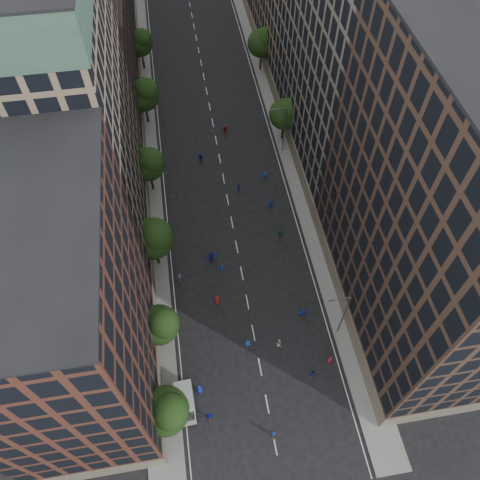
{
  "coord_description": "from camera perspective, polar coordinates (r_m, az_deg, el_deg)",
  "views": [
    {
      "loc": [
        -5.68,
        -10.64,
        55.32
      ],
      "look_at": [
        0.43,
        26.7,
        2.0
      ],
      "focal_mm": 35.0,
      "sensor_mm": 36.0,
      "label": 1
    }
  ],
  "objects": [
    {
      "name": "skater_17",
      "position": [
        82.54,
        -1.85,
        13.26
      ],
      "size": [
        1.56,
        0.89,
        1.6
      ],
      "primitive_type": "imported",
      "rotation": [
        0.0,
        0.0,
        3.44
      ],
      "color": "#A2231B",
      "rests_on": "ground"
    },
    {
      "name": "tree_left_4",
      "position": [
        82.9,
        -11.63,
        17.06
      ],
      "size": [
        5.4,
        5.4,
        9.08
      ],
      "color": "black",
      "rests_on": "ground"
    },
    {
      "name": "tree_right_b",
      "position": [
        94.28,
        2.76,
        23.0
      ],
      "size": [
        5.2,
        5.2,
        8.83
      ],
      "color": "black",
      "rests_on": "ground"
    },
    {
      "name": "tree_left_1",
      "position": [
        55.73,
        -9.68,
        -10.11
      ],
      "size": [
        4.8,
        4.8,
        8.21
      ],
      "color": "black",
      "rests_on": "ground"
    },
    {
      "name": "skater_16",
      "position": [
        77.73,
        -4.83,
        9.92
      ],
      "size": [
        1.09,
        0.76,
        1.71
      ],
      "primitive_type": "imported",
      "rotation": [
        0.0,
        0.0,
        2.76
      ],
      "color": "#121A92",
      "rests_on": "ground"
    },
    {
      "name": "skater_2",
      "position": [
        58.51,
        8.71,
        -15.72
      ],
      "size": [
        0.74,
        0.58,
        1.5
      ],
      "primitive_type": "imported",
      "rotation": [
        0.0,
        0.0,
        3.16
      ],
      "color": "navy",
      "rests_on": "ground"
    },
    {
      "name": "skater_1",
      "position": [
        56.08,
        4.08,
        -22.51
      ],
      "size": [
        0.58,
        0.4,
        1.5
      ],
      "primitive_type": "imported",
      "rotation": [
        0.0,
        0.0,
        3.22
      ],
      "color": "#123296",
      "rests_on": "ground"
    },
    {
      "name": "tree_left_5",
      "position": [
        96.44,
        -12.04,
        22.54
      ],
      "size": [
        4.8,
        4.8,
        8.33
      ],
      "color": "black",
      "rests_on": "ground"
    },
    {
      "name": "cargo_van",
      "position": [
        56.62,
        -6.7,
        -19.06
      ],
      "size": [
        2.31,
        4.62,
        2.42
      ],
      "rotation": [
        0.0,
        0.0,
        0.04
      ],
      "color": "#B6B6B8",
      "rests_on": "ground"
    },
    {
      "name": "sidewalk_left",
      "position": [
        80.45,
        -11.37,
        10.01
      ],
      "size": [
        4.0,
        105.0,
        0.15
      ],
      "primitive_type": "cube",
      "color": "slate",
      "rests_on": "ground"
    },
    {
      "name": "skater_11",
      "position": [
        65.15,
        -3.53,
        -2.1
      ],
      "size": [
        1.85,
        1.16,
        1.9
      ],
      "primitive_type": "imported",
      "rotation": [
        0.0,
        0.0,
        3.51
      ],
      "color": "#1D16B6",
      "rests_on": "ground"
    },
    {
      "name": "tree_left_3",
      "position": [
        70.92,
        -11.05,
        9.16
      ],
      "size": [
        5.0,
        5.0,
        8.58
      ],
      "color": "black",
      "rests_on": "ground"
    },
    {
      "name": "skater_7",
      "position": [
        59.22,
        10.88,
        -14.23
      ],
      "size": [
        0.75,
        0.58,
        1.85
      ],
      "primitive_type": "imported",
      "rotation": [
        0.0,
        0.0,
        3.36
      ],
      "color": "#A91C2E",
      "rests_on": "ground"
    },
    {
      "name": "skater_0",
      "position": [
        57.34,
        -4.95,
        -17.66
      ],
      "size": [
        0.87,
        0.59,
        1.74
      ],
      "primitive_type": "imported",
      "rotation": [
        0.0,
        0.0,
        3.19
      ],
      "color": "#1728BB",
      "rests_on": "ground"
    },
    {
      "name": "bldg_right_b",
      "position": [
        71.43,
        13.41,
        20.28
      ],
      "size": [
        14.0,
        28.0,
        33.0
      ],
      "primitive_type": "cube",
      "color": "#6B6359",
      "rests_on": "ground"
    },
    {
      "name": "skater_13",
      "position": [
        64.25,
        -2.21,
        -3.44
      ],
      "size": [
        0.65,
        0.47,
        1.65
      ],
      "primitive_type": "imported",
      "rotation": [
        0.0,
        0.0,
        3.27
      ],
      "color": "#13439F",
      "rests_on": "ground"
    },
    {
      "name": "bldg_left_a",
      "position": [
        47.66,
        -20.72,
        -9.26
      ],
      "size": [
        14.0,
        22.0,
        30.0
      ],
      "primitive_type": "cube",
      "color": "#522A1F",
      "rests_on": "ground"
    },
    {
      "name": "streetlamp_far",
      "position": [
        76.61,
        5.28,
        13.49
      ],
      "size": [
        2.64,
        0.22,
        9.06
      ],
      "color": "#595B60",
      "rests_on": "ground"
    },
    {
      "name": "skater_15",
      "position": [
        74.8,
        3.04,
        7.75
      ],
      "size": [
        1.18,
        0.9,
        1.62
      ],
      "primitive_type": "imported",
      "rotation": [
        0.0,
        0.0,
        3.46
      ],
      "color": "navy",
      "rests_on": "ground"
    },
    {
      "name": "skater_4",
      "position": [
        56.4,
        -3.77,
        -20.62
      ],
      "size": [
        1.04,
        0.48,
        1.75
      ],
      "primitive_type": "imported",
      "rotation": [
        0.0,
        0.0,
        3.09
      ],
      "color": "#121C95",
      "rests_on": "ground"
    },
    {
      "name": "tree_right_a",
      "position": [
        78.63,
        5.6,
        15.16
      ],
      "size": [
        5.0,
        5.0,
        8.39
      ],
      "color": "black",
      "rests_on": "ground"
    },
    {
      "name": "bldg_left_c",
      "position": [
        81.22,
        -18.68,
        21.36
      ],
      "size": [
        14.0,
        20.0,
        28.0
      ],
      "primitive_type": "cube",
      "color": "#522A1F",
      "rests_on": "ground"
    },
    {
      "name": "tree_left_0",
      "position": [
        51.72,
        -8.99,
        -19.91
      ],
      "size": [
        5.2,
        5.2,
        8.83
      ],
      "color": "black",
      "rests_on": "ground"
    },
    {
      "name": "skater_10",
      "position": [
        67.52,
        4.95,
        0.74
      ],
      "size": [
        1.22,
        0.75,
        1.95
      ],
      "primitive_type": "imported",
      "rotation": [
        0.0,
        0.0,
        3.4
      ],
      "color": "#1A582F",
      "rests_on": "ground"
    },
    {
      "name": "sidewalk_right",
      "position": [
        82.13,
        5.76,
        12.05
      ],
      "size": [
        4.0,
        105.0,
        0.15
      ],
      "primitive_type": "cube",
      "color": "slate",
      "rests_on": "ground"
    },
    {
      "name": "skater_9",
      "position": [
        63.97,
        -7.36,
        -4.57
      ],
      "size": [
        1.09,
        0.71,
        1.59
      ],
      "primitive_type": "imported",
      "rotation": [
        0.0,
        0.0,
        3.27
      ],
      "color": "#46464C",
      "rests_on": "ground"
    },
    {
      "name": "ground",
      "position": [
        75.22,
        -1.97,
        7.25
      ],
      "size": [
        240.0,
        240.0,
        0.0
      ],
      "primitive_type": "plane",
      "color": "black",
      "rests_on": "ground"
    },
    {
      "name": "bldg_left_b",
      "position": [
        61.07,
        -20.09,
        12.1
      ],
      "size": [
        14.0,
        26.0,
        34.0
      ],
      "primitive_type": "cube",
      "color": "#8E775D",
      "rests_on": "ground"
    },
    {
      "name": "skater_5",
      "position": [
        61.43,
        7.62,
        -8.84
      ],
      "size": [
        1.51,
        0.58,
        1.59
      ],
      "primitive_type": "imported",
      "rotation": [
        0.0,
        0.0,
        3.07
      ],
      "color": "#1640B8",
      "rests_on": "ground"
    },
    {
      "name": "streetlamp_near",
      "position": [
        57.32,
        12.42,
        -8.72
      ],
      "size": [
        2.64,
        0.22,
        9.06
      ],
      "color": "#595B60",
      "rests_on": "ground"
    },
    {
      "name": "skater_14",
      "position": [
        73.1,
        -0.22,
        6.38
      ],
      "size": [
        0.8,
        0.64,
        1.55
      ],
      "primitive_type": "imported",
      "rotation": [
        0.0,
        0.0,
        3.07
      ],
      "color": "navy",
      "rests_on": "ground"
    },
    {
      "name": "skater_12",
      "position": [
        71.14,
        3.76,
        4.4
      ],
      "size": [
        0.83,
        0.63,
        1.53
      ],
      "primitive_type": "imported",
      "rotation": [
        0.0,
        0.0,
        2.93
      ],
      "color": "navy",
      "rests_on": "ground"
    },
    {
      "name": "tree_left_2",
      "position": [
        61.29,
        -10.46,
        0.3
      ],
      "size": [
        5.6,
        5.6,
        9.45
      ],
      "color": "black",
      "rests_on": "ground"
    },
    {
      "name": "skater_3",
      "position": [
        59.19,
        0.95,
        -12.6
      ],
      "size": [
        1.08,
        0.79,
        1.5
      ],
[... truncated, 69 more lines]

